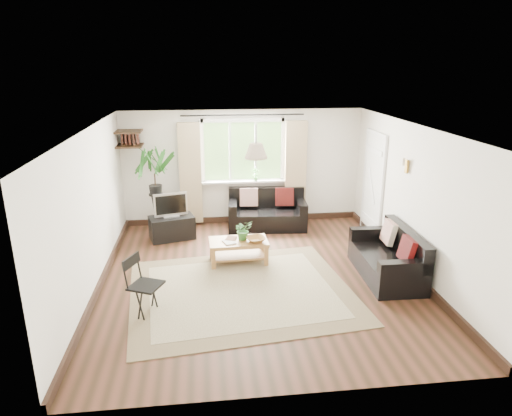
{
  "coord_description": "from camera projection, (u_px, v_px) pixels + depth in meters",
  "views": [
    {
      "loc": [
        -0.83,
        -6.62,
        3.33
      ],
      "look_at": [
        0.0,
        0.4,
        1.05
      ],
      "focal_mm": 32.0,
      "sensor_mm": 36.0,
      "label": 1
    }
  ],
  "objects": [
    {
      "name": "coffee_table",
      "position": [
        238.0,
        251.0,
        7.87
      ],
      "size": [
        1.01,
        0.58,
        0.41
      ],
      "primitive_type": null,
      "rotation": [
        0.0,
        0.0,
        0.04
      ],
      "color": "brown",
      "rests_on": "floor"
    },
    {
      "name": "wall_sconce",
      "position": [
        405.0,
        164.0,
        7.4
      ],
      "size": [
        0.12,
        0.12,
        0.28
      ],
      "primitive_type": null,
      "color": "beige",
      "rests_on": "wall_right"
    },
    {
      "name": "window",
      "position": [
        243.0,
        151.0,
        9.46
      ],
      "size": [
        2.5,
        0.16,
        2.16
      ],
      "primitive_type": null,
      "color": "white",
      "rests_on": "wall_back"
    },
    {
      "name": "pendant_lamp",
      "position": [
        256.0,
        147.0,
        7.13
      ],
      "size": [
        0.36,
        0.36,
        0.54
      ],
      "primitive_type": null,
      "color": "beige",
      "rests_on": "ceiling"
    },
    {
      "name": "tv_stand",
      "position": [
        172.0,
        228.0,
        8.93
      ],
      "size": [
        0.94,
        0.68,
        0.45
      ],
      "primitive_type": "cube",
      "rotation": [
        0.0,
        0.0,
        0.27
      ],
      "color": "black",
      "rests_on": "floor"
    },
    {
      "name": "sofa_back",
      "position": [
        267.0,
        210.0,
        9.48
      ],
      "size": [
        1.65,
        0.92,
        0.75
      ],
      "primitive_type": null,
      "rotation": [
        0.0,
        0.0,
        -0.08
      ],
      "color": "black",
      "rests_on": "floor"
    },
    {
      "name": "wall_right",
      "position": [
        414.0,
        201.0,
        7.29
      ],
      "size": [
        0.02,
        5.5,
        2.4
      ],
      "primitive_type": "cube",
      "color": "silver",
      "rests_on": "floor"
    },
    {
      "name": "folding_chair",
      "position": [
        146.0,
        286.0,
        6.19
      ],
      "size": [
        0.57,
        0.57,
        0.84
      ],
      "primitive_type": null,
      "rotation": [
        0.0,
        0.0,
        1.14
      ],
      "color": "black",
      "rests_on": "floor"
    },
    {
      "name": "floor",
      "position": [
        259.0,
        277.0,
        7.38
      ],
      "size": [
        5.5,
        5.5,
        0.0
      ],
      "primitive_type": "plane",
      "color": "black",
      "rests_on": "ground"
    },
    {
      "name": "wall_back",
      "position": [
        243.0,
        167.0,
        9.61
      ],
      "size": [
        5.0,
        0.02,
        2.4
      ],
      "primitive_type": "cube",
      "color": "silver",
      "rests_on": "floor"
    },
    {
      "name": "sofa_right",
      "position": [
        387.0,
        255.0,
        7.31
      ],
      "size": [
        1.6,
        0.83,
        0.74
      ],
      "primitive_type": null,
      "rotation": [
        0.0,
        0.0,
        -1.59
      ],
      "color": "black",
      "rests_on": "floor"
    },
    {
      "name": "tv",
      "position": [
        171.0,
        204.0,
        8.78
      ],
      "size": [
        0.68,
        0.38,
        0.5
      ],
      "primitive_type": null,
      "rotation": [
        0.0,
        0.0,
        0.27
      ],
      "color": "#A5A5AA",
      "rests_on": "tv_stand"
    },
    {
      "name": "corner_shelf",
      "position": [
        129.0,
        139.0,
        8.91
      ],
      "size": [
        0.5,
        0.5,
        0.34
      ],
      "primitive_type": null,
      "color": "black",
      "rests_on": "wall_back"
    },
    {
      "name": "book_a",
      "position": [
        224.0,
        243.0,
        7.68
      ],
      "size": [
        0.24,
        0.29,
        0.02
      ],
      "primitive_type": "imported",
      "rotation": [
        0.0,
        0.0,
        0.31
      ],
      "color": "white",
      "rests_on": "coffee_table"
    },
    {
      "name": "book_b",
      "position": [
        226.0,
        238.0,
        7.87
      ],
      "size": [
        0.24,
        0.28,
        0.02
      ],
      "primitive_type": "imported",
      "rotation": [
        0.0,
        0.0,
        -0.35
      ],
      "color": "#523121",
      "rests_on": "coffee_table"
    },
    {
      "name": "palm_stand",
      "position": [
        156.0,
        191.0,
        9.14
      ],
      "size": [
        0.77,
        0.77,
        1.71
      ],
      "primitive_type": null,
      "rotation": [
        0.0,
        0.0,
        0.18
      ],
      "color": "black",
      "rests_on": "floor"
    },
    {
      "name": "sill_plant",
      "position": [
        255.0,
        175.0,
        9.56
      ],
      "size": [
        0.14,
        0.1,
        0.27
      ],
      "primitive_type": "imported",
      "color": "#2D6023",
      "rests_on": "window"
    },
    {
      "name": "wall_front",
      "position": [
        294.0,
        292.0,
        4.41
      ],
      "size": [
        5.0,
        0.02,
        2.4
      ],
      "primitive_type": "cube",
      "color": "silver",
      "rests_on": "floor"
    },
    {
      "name": "rug",
      "position": [
        241.0,
        291.0,
        6.93
      ],
      "size": [
        3.57,
        3.16,
        0.02
      ],
      "primitive_type": "cube",
      "rotation": [
        0.0,
        0.0,
        0.11
      ],
      "color": "beige",
      "rests_on": "floor"
    },
    {
      "name": "wall_left",
      "position": [
        91.0,
        213.0,
        6.73
      ],
      "size": [
        0.02,
        5.5,
        2.4
      ],
      "primitive_type": "cube",
      "color": "silver",
      "rests_on": "floor"
    },
    {
      "name": "door",
      "position": [
        373.0,
        186.0,
        8.95
      ],
      "size": [
        0.06,
        0.96,
        2.06
      ],
      "primitive_type": "cube",
      "color": "silver",
      "rests_on": "wall_right"
    },
    {
      "name": "ceiling",
      "position": [
        259.0,
        128.0,
        6.64
      ],
      "size": [
        5.5,
        5.5,
        0.0
      ],
      "primitive_type": "plane",
      "rotation": [
        3.14,
        0.0,
        0.0
      ],
      "color": "white",
      "rests_on": "floor"
    },
    {
      "name": "table_plant",
      "position": [
        243.0,
        230.0,
        7.81
      ],
      "size": [
        0.39,
        0.36,
        0.34
      ],
      "primitive_type": "imported",
      "rotation": [
        0.0,
        0.0,
        0.38
      ],
      "color": "#2F6A2A",
      "rests_on": "coffee_table"
    },
    {
      "name": "bowl",
      "position": [
        256.0,
        239.0,
        7.75
      ],
      "size": [
        0.4,
        0.4,
        0.08
      ],
      "primitive_type": "imported",
      "rotation": [
        0.0,
        0.0,
        0.3
      ],
      "color": "olive",
      "rests_on": "coffee_table"
    }
  ]
}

